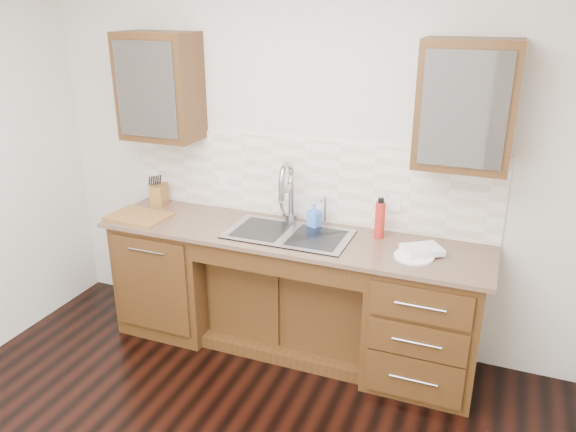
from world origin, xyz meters
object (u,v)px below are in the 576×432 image
at_px(knife_block, 159,195).
at_px(cutting_board, 139,216).
at_px(soap_bottle, 314,215).
at_px(plate, 414,256).
at_px(water_bottle, 380,220).

bearing_deg(knife_block, cutting_board, -100.20).
relative_size(soap_bottle, plate, 0.71).
height_order(soap_bottle, plate, soap_bottle).
relative_size(water_bottle, cutting_board, 0.58).
xyz_separation_m(water_bottle, plate, (0.27, -0.23, -0.12)).
bearing_deg(plate, soap_bottle, 161.48).
bearing_deg(soap_bottle, cutting_board, -147.80).
distance_m(knife_block, cutting_board, 0.29).
bearing_deg(plate, knife_block, 173.60).
relative_size(knife_block, cutting_board, 0.40).
distance_m(plate, knife_block, 2.01).
bearing_deg(soap_bottle, water_bottle, 17.10).
relative_size(soap_bottle, knife_block, 1.02).
bearing_deg(knife_block, plate, -16.24).
xyz_separation_m(plate, knife_block, (-1.99, 0.22, 0.08)).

